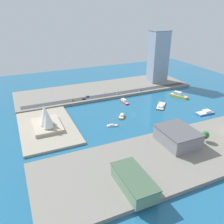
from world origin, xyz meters
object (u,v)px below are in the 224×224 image
Objects in this scene: tugboat_red at (124,101)px; taxi_yellow_cab at (73,100)px; van_white at (118,93)px; sailboat_small_white at (112,125)px; catamaran_blue at (205,112)px; warehouse_low_gray at (177,136)px; suv_black at (84,99)px; traffic_light_waterfront at (105,94)px; barge_flat_brown at (161,106)px; water_taxi_orange at (122,116)px; ferry_yellow_fast at (179,95)px; sedan_silver at (141,90)px; hatchback_blue at (87,96)px; tower_tall_glass at (158,57)px; opera_landmark at (46,119)px; terminal_long_green at (134,182)px.

taxi_yellow_cab is at bearing 67.68° from tugboat_red.
sailboat_small_white is at bearing 150.51° from van_white.
catamaran_blue is 81.61m from warehouse_low_gray.
traffic_light_waterfront reaches higher than suv_black.
water_taxi_orange is at bearing 97.46° from barge_flat_brown.
ferry_yellow_fast is 96.17m from traffic_light_waterfront.
sedan_silver is 53.88m from traffic_light_waterfront.
taxi_yellow_cab is at bearing 104.00° from hatchback_blue.
van_white is (-0.10, -47.59, 0.04)m from suv_black.
hatchback_blue reaches higher than suv_black.
opera_landmark is (-79.62, 179.21, -29.86)m from tower_tall_glass.
taxi_yellow_cab is at bearing 23.13° from warehouse_low_gray.
terminal_long_green is 162.97m from traffic_light_waterfront.
traffic_light_waterfront is (-4.13, -40.48, 3.43)m from taxi_yellow_cab.
van_white reaches higher than barge_flat_brown.
hatchback_blue is 1.03× the size of taxi_yellow_cab.
barge_flat_brown is at bearing -90.25° from opera_landmark.
opera_landmark reaches higher than tugboat_red.
terminal_long_green is (-125.32, 135.55, 5.41)m from ferry_yellow_fast.
tower_tall_glass is (156.31, -83.92, 30.68)m from warehouse_low_gray.
catamaran_blue is at bearing -134.75° from traffic_light_waterfront.
warehouse_low_gray is 139.83m from taxi_yellow_cab.
sedan_silver reaches higher than tugboat_red.
sailboat_small_white is (-21.41, 72.46, -0.05)m from barge_flat_brown.
suv_black is (58.91, 23.57, 2.70)m from water_taxi_orange.
water_taxi_orange is 1.80× the size of traffic_light_waterfront.
tugboat_red is 41.57m from water_taxi_orange.
suv_black is at bearing 89.88° from sedan_silver.
opera_landmark is (7.81, 77.23, 9.03)m from water_taxi_orange.
sedan_silver is at bearing -44.31° from water_taxi_orange.
tugboat_red is 0.21× the size of tower_tall_glass.
suv_black is 0.12× the size of opera_landmark.
terminal_long_green is 172.82m from van_white.
ferry_yellow_fast is at bearing -99.09° from tugboat_red.
tugboat_red is 44.54m from barge_flat_brown.
van_white is at bearing -22.22° from water_taxi_orange.
opera_landmark reaches higher than sailboat_small_white.
taxi_yellow_cab is (59.60, 36.82, 2.72)m from water_taxi_orange.
tugboat_red reaches higher than water_taxi_orange.
tugboat_red is 0.68× the size of barge_flat_brown.
opera_landmark is (-51.00, 101.25, 6.28)m from van_white.
tower_tall_glass reaches higher than ferry_yellow_fast.
barge_flat_brown is 132.75m from opera_landmark.
suv_black reaches higher than water_taxi_orange.
sailboat_small_white is 65.68m from warehouse_low_gray.
taxi_yellow_cab is at bearing 31.71° from water_taxi_orange.
sailboat_small_white is 73.42m from suv_black.
catamaran_blue is at bearing -125.16° from taxi_yellow_cab.
traffic_light_waterfront is at bearing 45.25° from catamaran_blue.
warehouse_low_gray reaches higher than taxi_yellow_cab.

